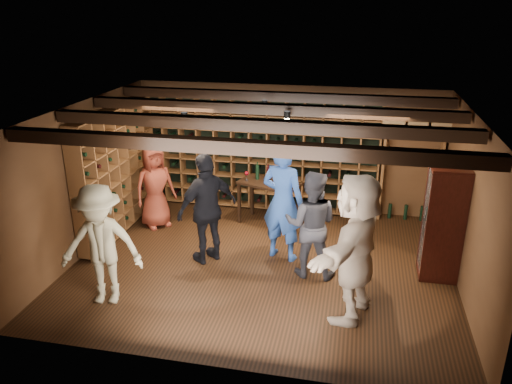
% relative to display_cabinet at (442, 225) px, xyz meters
% --- Properties ---
extents(ground, '(6.00, 6.00, 0.00)m').
position_rel_display_cabinet_xyz_m(ground, '(-2.71, -0.20, -0.86)').
color(ground, black).
rests_on(ground, ground).
extents(room_shell, '(6.00, 6.00, 6.00)m').
position_rel_display_cabinet_xyz_m(room_shell, '(-2.71, -0.15, 1.56)').
color(room_shell, '#52331C').
rests_on(room_shell, ground).
extents(wine_rack_back, '(4.65, 0.30, 2.20)m').
position_rel_display_cabinet_xyz_m(wine_rack_back, '(-3.24, 2.13, 0.29)').
color(wine_rack_back, brown).
rests_on(wine_rack_back, ground).
extents(wine_rack_left, '(0.30, 2.65, 2.20)m').
position_rel_display_cabinet_xyz_m(wine_rack_left, '(-5.54, 0.62, 0.29)').
color(wine_rack_left, brown).
rests_on(wine_rack_left, ground).
extents(crate_shelf, '(1.20, 0.32, 2.07)m').
position_rel_display_cabinet_xyz_m(crate_shelf, '(-0.31, 2.12, 0.71)').
color(crate_shelf, brown).
rests_on(crate_shelf, ground).
extents(display_cabinet, '(0.55, 0.50, 1.75)m').
position_rel_display_cabinet_xyz_m(display_cabinet, '(0.00, 0.00, 0.00)').
color(display_cabinet, black).
rests_on(display_cabinet, ground).
extents(man_blue_shirt, '(0.83, 0.67, 1.97)m').
position_rel_display_cabinet_xyz_m(man_blue_shirt, '(-2.44, 0.12, 0.13)').
color(man_blue_shirt, navy).
rests_on(man_blue_shirt, ground).
extents(man_grey_suit, '(0.83, 0.65, 1.69)m').
position_rel_display_cabinet_xyz_m(man_grey_suit, '(-1.93, -0.34, -0.01)').
color(man_grey_suit, black).
rests_on(man_grey_suit, ground).
extents(guest_red_floral, '(0.89, 0.90, 1.57)m').
position_rel_display_cabinet_xyz_m(guest_red_floral, '(-4.95, 0.87, -0.07)').
color(guest_red_floral, maroon).
rests_on(guest_red_floral, ground).
extents(guest_woman_black, '(1.04, 1.10, 1.82)m').
position_rel_display_cabinet_xyz_m(guest_woman_black, '(-3.60, -0.22, 0.06)').
color(guest_woman_black, black).
rests_on(guest_woman_black, ground).
extents(guest_khaki, '(1.23, 0.84, 1.75)m').
position_rel_display_cabinet_xyz_m(guest_khaki, '(-4.67, -1.68, 0.02)').
color(guest_khaki, gray).
rests_on(guest_khaki, ground).
extents(guest_beige, '(1.14, 1.97, 2.03)m').
position_rel_display_cabinet_xyz_m(guest_beige, '(-1.27, -1.29, 0.16)').
color(guest_beige, tan).
rests_on(guest_beige, ground).
extents(tasting_table, '(1.24, 0.89, 1.12)m').
position_rel_display_cabinet_xyz_m(tasting_table, '(-2.90, 1.36, -0.11)').
color(tasting_table, black).
rests_on(tasting_table, ground).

